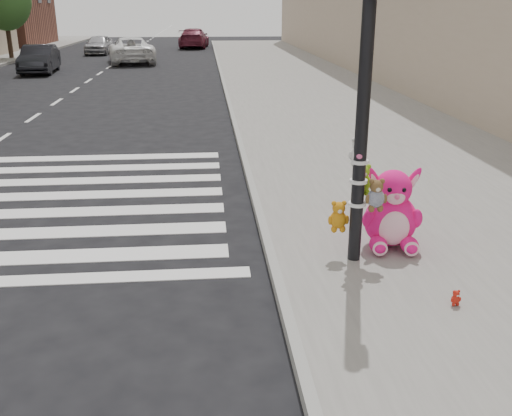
{
  "coord_description": "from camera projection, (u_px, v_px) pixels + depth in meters",
  "views": [
    {
      "loc": [
        0.74,
        -4.8,
        3.24
      ],
      "look_at": [
        1.36,
        2.15,
        0.75
      ],
      "focal_mm": 40.0,
      "sensor_mm": 36.0,
      "label": 1
    }
  ],
  "objects": [
    {
      "name": "car_silver_deep",
      "position": [
        99.0,
        44.0,
        39.55
      ],
      "size": [
        1.64,
        3.89,
        1.31
      ],
      "primitive_type": "imported",
      "rotation": [
        0.0,
        0.0,
        -0.02
      ],
      "color": "#AAAAAF",
      "rests_on": "ground"
    },
    {
      "name": "curb_edge",
      "position": [
        237.0,
        133.0,
        15.02
      ],
      "size": [
        0.12,
        80.0,
        0.15
      ],
      "primitive_type": "cube",
      "color": "gray",
      "rests_on": "ground"
    },
    {
      "name": "signal_pole",
      "position": [
        362.0,
        138.0,
        6.88
      ],
      "size": [
        0.71,
        0.5,
        4.0
      ],
      "color": "black",
      "rests_on": "sidewalk_near"
    },
    {
      "name": "car_dark_far",
      "position": [
        39.0,
        59.0,
        28.53
      ],
      "size": [
        1.79,
        4.28,
        1.38
      ],
      "primitive_type": "imported",
      "rotation": [
        0.0,
        0.0,
        0.08
      ],
      "color": "black",
      "rests_on": "ground"
    },
    {
      "name": "pink_bunny",
      "position": [
        392.0,
        214.0,
        7.63
      ],
      "size": [
        0.8,
        0.89,
        1.13
      ],
      "rotation": [
        0.0,
        0.0,
        -0.11
      ],
      "color": "#FF1580",
      "rests_on": "sidewalk_near"
    },
    {
      "name": "car_white_near",
      "position": [
        131.0,
        50.0,
        33.46
      ],
      "size": [
        3.34,
        5.71,
        1.49
      ],
      "primitive_type": "imported",
      "rotation": [
        0.0,
        0.0,
        3.31
      ],
      "color": "white",
      "rests_on": "ground"
    },
    {
      "name": "red_teddy",
      "position": [
        456.0,
        298.0,
        6.21
      ],
      "size": [
        0.14,
        0.1,
        0.19
      ],
      "primitive_type": null,
      "rotation": [
        0.0,
        0.0,
        0.13
      ],
      "color": "red",
      "rests_on": "sidewalk_near"
    },
    {
      "name": "sidewalk_near",
      "position": [
        365.0,
        130.0,
        15.31
      ],
      "size": [
        7.0,
        80.0,
        0.14
      ],
      "primitive_type": "cube",
      "color": "slate",
      "rests_on": "ground"
    },
    {
      "name": "car_maroon_near",
      "position": [
        194.0,
        38.0,
        45.4
      ],
      "size": [
        2.5,
        5.34,
        1.51
      ],
      "primitive_type": "imported",
      "rotation": [
        0.0,
        0.0,
        3.07
      ],
      "color": "maroon",
      "rests_on": "ground"
    },
    {
      "name": "ground",
      "position": [
        136.0,
        359.0,
        5.53
      ],
      "size": [
        120.0,
        120.0,
        0.0
      ],
      "primitive_type": "plane",
      "color": "black",
      "rests_on": "ground"
    }
  ]
}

